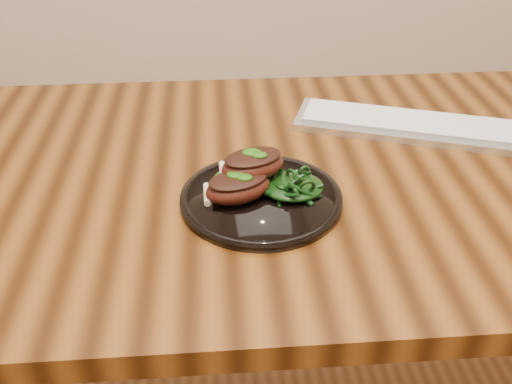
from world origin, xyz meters
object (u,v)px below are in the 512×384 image
desk (319,204)px  plate (261,198)px  greens_heap (293,183)px  lamb_chop_front (238,186)px  keyboard (407,125)px

desk → plate: bearing=-137.4°
plate → greens_heap: bearing=5.2°
plate → greens_heap: 0.05m
desk → lamb_chop_front: 0.23m
desk → greens_heap: 0.17m
plate → greens_heap: (0.05, 0.00, 0.02)m
desk → greens_heap: greens_heap is taller
greens_heap → keyboard: greens_heap is taller
lamb_chop_front → desk: bearing=37.1°
lamb_chop_front → greens_heap: size_ratio=1.24×
plate → keyboard: bearing=37.1°
greens_heap → plate: bearing=-174.8°
greens_heap → keyboard: 0.34m
desk → plate: 0.18m
keyboard → plate: bearing=-142.9°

